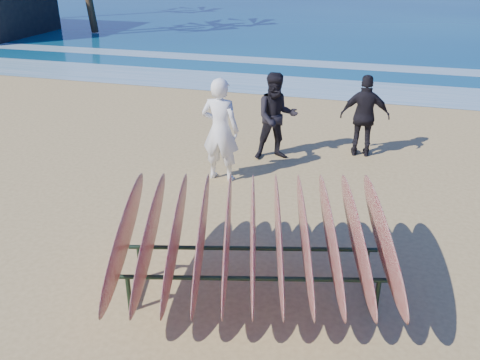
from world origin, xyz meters
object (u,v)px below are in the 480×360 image
(surfboard_rack, at_px, (253,237))
(person_dark_b, at_px, (365,116))
(person_dark_a, at_px, (276,117))
(person_white, at_px, (220,130))

(surfboard_rack, height_order, person_dark_b, person_dark_b)
(person_dark_a, bearing_deg, person_dark_b, -1.07)
(person_white, xyz_separation_m, person_dark_a, (0.78, 1.28, -0.08))
(surfboard_rack, distance_m, person_dark_b, 5.35)
(person_white, bearing_deg, surfboard_rack, 116.52)
(surfboard_rack, xyz_separation_m, person_dark_a, (-0.69, 4.59, 0.03))
(person_dark_a, bearing_deg, person_white, -143.52)
(person_white, height_order, person_dark_b, person_white)
(surfboard_rack, relative_size, person_dark_a, 2.07)
(surfboard_rack, xyz_separation_m, person_white, (-1.46, 3.30, 0.11))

